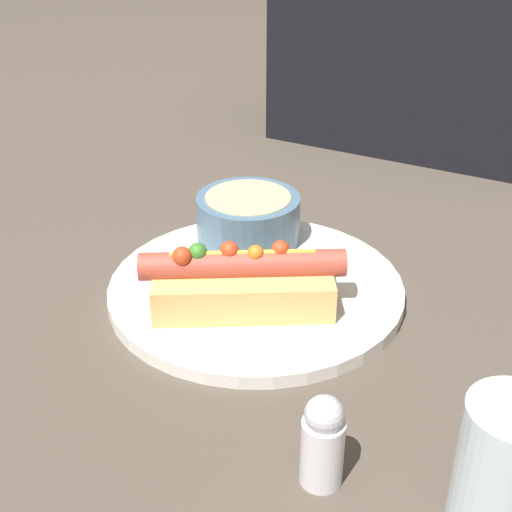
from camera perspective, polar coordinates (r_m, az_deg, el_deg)
The scene contains 8 objects.
ground_plane at distance 0.69m, azimuth -0.00°, elevation -3.09°, with size 4.00×4.00×0.00m, color #4C4238.
dinner_plate at distance 0.69m, azimuth -0.00°, elevation -2.64°, with size 0.28×0.28×0.01m.
hot_dog at distance 0.64m, azimuth -1.13°, elevation -2.03°, with size 0.17×0.14×0.06m.
soup_bowl at distance 0.75m, azimuth -0.63°, elevation 3.19°, with size 0.11×0.11×0.05m.
spoon at distance 0.74m, azimuth -3.24°, elevation 0.83°, with size 0.09×0.17×0.01m.
drinking_glass at distance 0.47m, azimuth 19.27°, elevation -15.87°, with size 0.06×0.06×0.10m.
salt_shaker at distance 0.49m, azimuth 5.36°, elevation -14.53°, with size 0.03×0.03×0.07m.
seated_diner at distance 1.04m, azimuth 13.17°, elevation 19.07°, with size 0.39×0.17×0.47m.
Camera 1 is at (0.28, -0.51, 0.37)m, focal length 50.00 mm.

